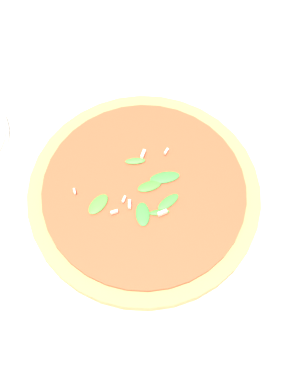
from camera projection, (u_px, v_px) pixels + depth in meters
name	position (u px, v px, depth m)	size (l,w,h in m)	color
ground_plane	(165.00, 210.00, 0.80)	(6.00, 6.00, 0.00)	silver
pizza_arugula_main	(144.00, 196.00, 0.79)	(0.36, 0.36, 0.05)	silver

